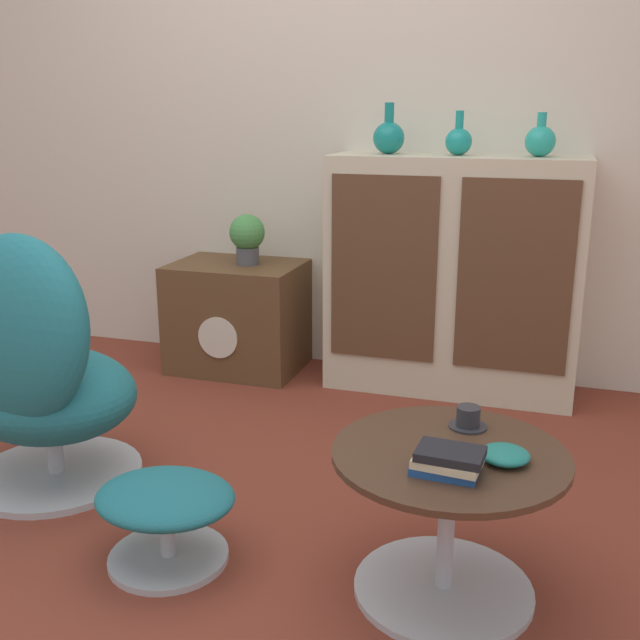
{
  "coord_description": "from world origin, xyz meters",
  "views": [
    {
      "loc": [
        1.05,
        -1.81,
        1.25
      ],
      "look_at": [
        0.3,
        0.52,
        0.55
      ],
      "focal_mm": 42.0,
      "sensor_mm": 36.0,
      "label": 1
    }
  ],
  "objects": [
    {
      "name": "ottoman",
      "position": [
        0.06,
        -0.17,
        0.17
      ],
      "size": [
        0.4,
        0.34,
        0.24
      ],
      "color": "#B7B7BC",
      "rests_on": "ground_plane"
    },
    {
      "name": "bowl",
      "position": [
        0.97,
        -0.09,
        0.43
      ],
      "size": [
        0.12,
        0.12,
        0.04
      ],
      "color": "#1E7A70",
      "rests_on": "coffee_table"
    },
    {
      "name": "coffee_table",
      "position": [
        0.83,
        -0.07,
        0.24
      ],
      "size": [
        0.6,
        0.6,
        0.41
      ],
      "color": "#B7B7BC",
      "rests_on": "ground_plane"
    },
    {
      "name": "tv_console",
      "position": [
        -0.41,
        1.42,
        0.26
      ],
      "size": [
        0.62,
        0.47,
        0.53
      ],
      "color": "brown",
      "rests_on": "ground_plane"
    },
    {
      "name": "sideboard",
      "position": [
        0.62,
        1.46,
        0.53
      ],
      "size": [
        1.1,
        0.39,
        1.05
      ],
      "color": "beige",
      "rests_on": "ground_plane"
    },
    {
      "name": "potted_plant",
      "position": [
        -0.35,
        1.42,
        0.66
      ],
      "size": [
        0.17,
        0.17,
        0.24
      ],
      "color": "#4C4C51",
      "rests_on": "tv_console"
    },
    {
      "name": "vase_leftmost",
      "position": [
        0.31,
        1.46,
        1.12
      ],
      "size": [
        0.14,
        0.14,
        0.22
      ],
      "color": "#147A75",
      "rests_on": "sideboard"
    },
    {
      "name": "wall_back",
      "position": [
        0.0,
        1.68,
        1.3
      ],
      "size": [
        6.4,
        0.06,
        2.6
      ],
      "color": "beige",
      "rests_on": "ground_plane"
    },
    {
      "name": "book_stack",
      "position": [
        0.84,
        -0.19,
        0.44
      ],
      "size": [
        0.17,
        0.12,
        0.06
      ],
      "color": "#1E478C",
      "rests_on": "coffee_table"
    },
    {
      "name": "teacup",
      "position": [
        0.86,
        0.09,
        0.43
      ],
      "size": [
        0.1,
        0.1,
        0.06
      ],
      "color": "#2D2D33",
      "rests_on": "coffee_table"
    },
    {
      "name": "vase_inner_right",
      "position": [
        0.95,
        1.46,
        1.12
      ],
      "size": [
        0.12,
        0.12,
        0.18
      ],
      "color": "teal",
      "rests_on": "sideboard"
    },
    {
      "name": "vase_inner_left",
      "position": [
        0.61,
        1.46,
        1.11
      ],
      "size": [
        0.11,
        0.11,
        0.18
      ],
      "color": "teal",
      "rests_on": "sideboard"
    },
    {
      "name": "ground_plane",
      "position": [
        0.0,
        0.0,
        0.0
      ],
      "size": [
        12.0,
        12.0,
        0.0
      ],
      "primitive_type": "plane",
      "color": "brown"
    },
    {
      "name": "egg_chair",
      "position": [
        -0.57,
        0.11,
        0.42
      ],
      "size": [
        0.73,
        0.69,
        0.9
      ],
      "color": "#B7B7BC",
      "rests_on": "ground_plane"
    }
  ]
}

